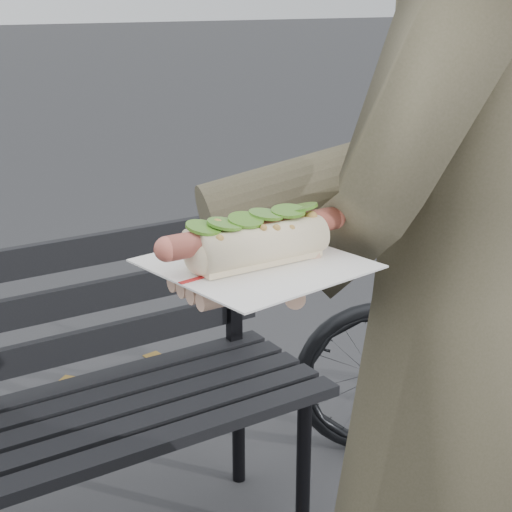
{
  "coord_description": "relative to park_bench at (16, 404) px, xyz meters",
  "views": [
    {
      "loc": [
        -0.33,
        -0.76,
        1.46
      ],
      "look_at": [
        0.08,
        -0.12,
        1.21
      ],
      "focal_mm": 55.0,
      "sensor_mm": 36.0,
      "label": 1
    }
  ],
  "objects": [
    {
      "name": "park_bench",
      "position": [
        0.0,
        0.0,
        0.0
      ],
      "size": [
        1.5,
        0.44,
        0.88
      ],
      "color": "black",
      "rests_on": "ground"
    },
    {
      "name": "person",
      "position": [
        0.4,
        -0.98,
        0.43
      ],
      "size": [
        0.82,
        0.69,
        1.91
      ],
      "primitive_type": "imported",
      "rotation": [
        0.0,
        0.0,
        3.54
      ],
      "color": "#484530",
      "rests_on": "ground"
    },
    {
      "name": "held_hotdog",
      "position": [
        0.19,
        -1.02,
        0.72
      ],
      "size": [
        0.64,
        0.31,
        0.2
      ],
      "color": "#484530"
    }
  ]
}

